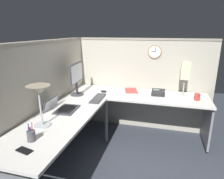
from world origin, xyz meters
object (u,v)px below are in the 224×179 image
(monitor, at_px, (76,77))
(office_phone, at_px, (159,93))
(desk_lamp_paper, at_px, (185,72))
(laptop, at_px, (60,108))
(wall_clock, at_px, (155,52))
(pen_cup, at_px, (31,136))
(cell_phone, at_px, (24,151))
(book_stack, at_px, (131,91))
(computer_mouse, at_px, (104,91))
(desk_lamp_dome, at_px, (39,93))
(keyboard, at_px, (98,98))
(coffee_mug, at_px, (197,97))

(monitor, relative_size, office_phone, 2.43)
(monitor, relative_size, desk_lamp_paper, 0.94)
(laptop, height_order, wall_clock, wall_clock)
(pen_cup, bearing_deg, desk_lamp_paper, -39.69)
(cell_phone, bearing_deg, book_stack, -5.05)
(computer_mouse, distance_m, desk_lamp_dome, 1.38)
(keyboard, relative_size, book_stack, 1.35)
(computer_mouse, distance_m, office_phone, 0.88)
(monitor, xyz_separation_m, coffee_mug, (0.23, -1.78, -0.25))
(monitor, distance_m, office_phone, 1.30)
(desk_lamp_paper, bearing_deg, monitor, 102.91)
(coffee_mug, xyz_separation_m, wall_clock, (0.40, 0.66, 0.59))
(desk_lamp_paper, bearing_deg, pen_cup, 140.31)
(keyboard, bearing_deg, laptop, 144.45)
(monitor, distance_m, book_stack, 0.90)
(laptop, relative_size, wall_clock, 1.81)
(computer_mouse, relative_size, book_stack, 0.33)
(laptop, distance_m, keyboard, 0.61)
(book_stack, relative_size, coffee_mug, 3.32)
(computer_mouse, xyz_separation_m, pen_cup, (-1.59, 0.19, 0.04))
(keyboard, bearing_deg, book_stack, -45.35)
(cell_phone, bearing_deg, coffee_mug, -29.70)
(pen_cup, distance_m, coffee_mug, 2.26)
(cell_phone, bearing_deg, wall_clock, -10.67)
(computer_mouse, bearing_deg, desk_lamp_paper, -84.12)
(office_phone, bearing_deg, wall_clock, 20.73)
(book_stack, bearing_deg, wall_clock, -48.33)
(book_stack, xyz_separation_m, wall_clock, (0.29, -0.33, 0.61))
(book_stack, bearing_deg, pen_cup, 159.87)
(pen_cup, distance_m, office_phone, 1.99)
(desk_lamp_dome, height_order, book_stack, desk_lamp_dome)
(laptop, bearing_deg, keyboard, -33.58)
(pen_cup, relative_size, desk_lamp_paper, 0.34)
(coffee_mug, relative_size, wall_clock, 0.44)
(laptop, distance_m, office_phone, 1.51)
(computer_mouse, relative_size, desk_lamp_paper, 0.20)
(laptop, xyz_separation_m, computer_mouse, (0.85, -0.32, -0.01))
(desk_lamp_dome, bearing_deg, monitor, 4.81)
(pen_cup, bearing_deg, coffee_mug, -45.46)
(keyboard, distance_m, desk_lamp_dome, 1.07)
(keyboard, bearing_deg, cell_phone, 171.30)
(office_phone, height_order, wall_clock, wall_clock)
(keyboard, xyz_separation_m, book_stack, (0.43, -0.41, 0.01))
(keyboard, height_order, coffee_mug, coffee_mug)
(office_phone, bearing_deg, cell_phone, 150.93)
(monitor, height_order, wall_clock, wall_clock)
(book_stack, height_order, wall_clock, wall_clock)
(laptop, bearing_deg, office_phone, -51.96)
(laptop, bearing_deg, coffee_mug, -64.23)
(desk_lamp_dome, distance_m, pen_cup, 0.43)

